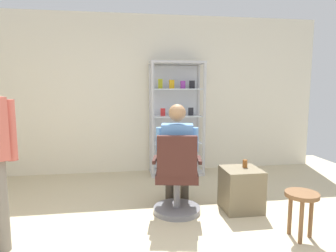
{
  "coord_description": "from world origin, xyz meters",
  "views": [
    {
      "loc": [
        -0.49,
        -2.17,
        1.48
      ],
      "look_at": [
        0.06,
        1.44,
        1.0
      ],
      "focal_mm": 31.49,
      "sensor_mm": 36.0,
      "label": 1
    }
  ],
  "objects_px": {
    "seated_shopkeeper": "(177,152)",
    "storage_crate": "(241,189)",
    "wooden_stool": "(302,202)",
    "tea_glass": "(245,164)",
    "display_cabinet_main": "(176,118)",
    "office_chair": "(177,182)"
  },
  "relations": [
    {
      "from": "wooden_stool",
      "to": "seated_shopkeeper",
      "type": "bearing_deg",
      "value": 140.1
    },
    {
      "from": "display_cabinet_main",
      "to": "tea_glass",
      "type": "bearing_deg",
      "value": -70.69
    },
    {
      "from": "display_cabinet_main",
      "to": "office_chair",
      "type": "xyz_separation_m",
      "value": [
        -0.29,
        -1.68,
        -0.57
      ]
    },
    {
      "from": "seated_shopkeeper",
      "to": "tea_glass",
      "type": "height_order",
      "value": "seated_shopkeeper"
    },
    {
      "from": "seated_shopkeeper",
      "to": "tea_glass",
      "type": "relative_size",
      "value": 13.82
    },
    {
      "from": "display_cabinet_main",
      "to": "storage_crate",
      "type": "xyz_separation_m",
      "value": [
        0.5,
        -1.67,
        -0.71
      ]
    },
    {
      "from": "office_chair",
      "to": "seated_shopkeeper",
      "type": "height_order",
      "value": "seated_shopkeeper"
    },
    {
      "from": "office_chair",
      "to": "display_cabinet_main",
      "type": "bearing_deg",
      "value": 80.29
    },
    {
      "from": "seated_shopkeeper",
      "to": "storage_crate",
      "type": "xyz_separation_m",
      "value": [
        0.76,
        -0.15,
        -0.46
      ]
    },
    {
      "from": "tea_glass",
      "to": "storage_crate",
      "type": "bearing_deg",
      "value": -139.73
    },
    {
      "from": "wooden_stool",
      "to": "tea_glass",
      "type": "bearing_deg",
      "value": 107.18
    },
    {
      "from": "storage_crate",
      "to": "wooden_stool",
      "type": "xyz_separation_m",
      "value": [
        0.31,
        -0.74,
        0.11
      ]
    },
    {
      "from": "office_chair",
      "to": "seated_shopkeeper",
      "type": "bearing_deg",
      "value": 79.38
    },
    {
      "from": "display_cabinet_main",
      "to": "office_chair",
      "type": "bearing_deg",
      "value": -99.71
    },
    {
      "from": "storage_crate",
      "to": "wooden_stool",
      "type": "bearing_deg",
      "value": -67.46
    },
    {
      "from": "display_cabinet_main",
      "to": "wooden_stool",
      "type": "height_order",
      "value": "display_cabinet_main"
    },
    {
      "from": "display_cabinet_main",
      "to": "storage_crate",
      "type": "bearing_deg",
      "value": -73.2
    },
    {
      "from": "tea_glass",
      "to": "wooden_stool",
      "type": "xyz_separation_m",
      "value": [
        0.25,
        -0.8,
        -0.19
      ]
    },
    {
      "from": "storage_crate",
      "to": "tea_glass",
      "type": "relative_size",
      "value": 5.47
    },
    {
      "from": "display_cabinet_main",
      "to": "tea_glass",
      "type": "relative_size",
      "value": 20.35
    },
    {
      "from": "display_cabinet_main",
      "to": "office_chair",
      "type": "height_order",
      "value": "display_cabinet_main"
    },
    {
      "from": "storage_crate",
      "to": "tea_glass",
      "type": "bearing_deg",
      "value": 40.27
    }
  ]
}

